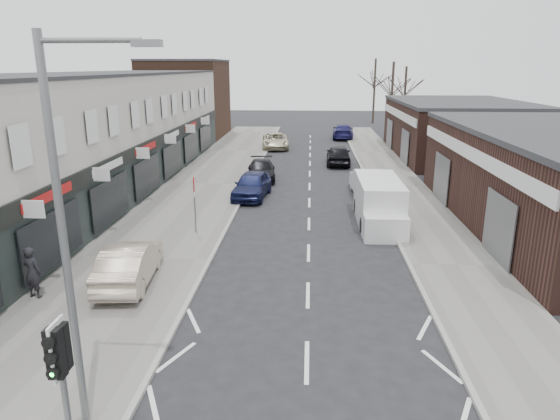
% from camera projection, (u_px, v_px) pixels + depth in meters
% --- Properties ---
extents(ground, '(160.00, 160.00, 0.00)m').
position_uv_depth(ground, '(306.00, 412.00, 11.23)').
color(ground, black).
rests_on(ground, ground).
extents(pavement_left, '(5.50, 64.00, 0.12)m').
position_uv_depth(pavement_left, '(207.00, 184.00, 32.70)').
color(pavement_left, slate).
rests_on(pavement_left, ground).
extents(pavement_right, '(3.50, 64.00, 0.12)m').
position_uv_depth(pavement_right, '(399.00, 187.00, 31.98)').
color(pavement_right, slate).
rests_on(pavement_right, ground).
extents(shop_terrace_left, '(8.00, 41.00, 7.10)m').
position_uv_depth(shop_terrace_left, '(84.00, 135.00, 29.73)').
color(shop_terrace_left, beige).
rests_on(shop_terrace_left, ground).
extents(brick_block_far, '(8.00, 10.00, 8.00)m').
position_uv_depth(brick_block_far, '(186.00, 100.00, 54.06)').
color(brick_block_far, '#40271B').
rests_on(brick_block_far, ground).
extents(right_unit_far, '(10.00, 16.00, 4.50)m').
position_uv_depth(right_unit_far, '(457.00, 130.00, 42.48)').
color(right_unit_far, '#361E18').
rests_on(right_unit_far, ground).
extents(tree_far_a, '(3.60, 3.60, 8.00)m').
position_uv_depth(tree_far_a, '(389.00, 135.00, 56.74)').
color(tree_far_a, '#382D26').
rests_on(tree_far_a, ground).
extents(tree_far_b, '(3.60, 3.60, 7.50)m').
position_uv_depth(tree_far_b, '(402.00, 129.00, 62.35)').
color(tree_far_b, '#382D26').
rests_on(tree_far_b, ground).
extents(tree_far_c, '(3.60, 3.60, 8.50)m').
position_uv_depth(tree_far_c, '(373.00, 123.00, 68.28)').
color(tree_far_c, '#382D26').
rests_on(tree_far_c, ground).
extents(traffic_light, '(0.28, 0.60, 3.10)m').
position_uv_depth(traffic_light, '(60.00, 363.00, 8.88)').
color(traffic_light, slate).
rests_on(traffic_light, pavement_left).
extents(street_lamp, '(2.23, 0.22, 8.00)m').
position_uv_depth(street_lamp, '(70.00, 224.00, 9.44)').
color(street_lamp, slate).
rests_on(street_lamp, pavement_left).
extents(warning_sign, '(0.12, 0.80, 2.70)m').
position_uv_depth(warning_sign, '(195.00, 189.00, 22.43)').
color(warning_sign, slate).
rests_on(warning_sign, pavement_left).
extents(white_van, '(2.02, 5.67, 2.21)m').
position_uv_depth(white_van, '(379.00, 203.00, 24.38)').
color(white_van, white).
rests_on(white_van, ground).
extents(sedan_on_pavement, '(1.93, 4.50, 1.44)m').
position_uv_depth(sedan_on_pavement, '(129.00, 263.00, 17.49)').
color(sedan_on_pavement, '#B2A28E').
rests_on(sedan_on_pavement, pavement_left).
extents(pedestrian, '(0.73, 0.57, 1.76)m').
position_uv_depth(pedestrian, '(32.00, 272.00, 16.33)').
color(pedestrian, black).
rests_on(pedestrian, pavement_left).
extents(parked_car_left_a, '(2.25, 4.66, 1.53)m').
position_uv_depth(parked_car_left_a, '(252.00, 185.00, 29.39)').
color(parked_car_left_a, '#151A42').
rests_on(parked_car_left_a, ground).
extents(parked_car_left_b, '(2.27, 4.71, 1.32)m').
position_uv_depth(parked_car_left_b, '(261.00, 170.00, 34.12)').
color(parked_car_left_b, black).
rests_on(parked_car_left_b, ground).
extents(parked_car_left_c, '(2.85, 5.40, 1.45)m').
position_uv_depth(parked_car_left_c, '(275.00, 141.00, 47.13)').
color(parked_car_left_c, '#BCB497').
rests_on(parked_car_left_c, ground).
extents(parked_car_right_a, '(1.91, 5.05, 1.65)m').
position_uv_depth(parked_car_right_a, '(368.00, 182.00, 29.86)').
color(parked_car_right_a, white).
rests_on(parked_car_right_a, ground).
extents(parked_car_right_b, '(1.96, 4.62, 1.56)m').
position_uv_depth(parked_car_right_b, '(339.00, 155.00, 39.30)').
color(parked_car_right_b, black).
rests_on(parked_car_right_b, ground).
extents(parked_car_right_c, '(2.49, 5.45, 1.55)m').
position_uv_depth(parked_car_right_c, '(343.00, 131.00, 53.64)').
color(parked_car_right_c, '#171645').
rests_on(parked_car_right_c, ground).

